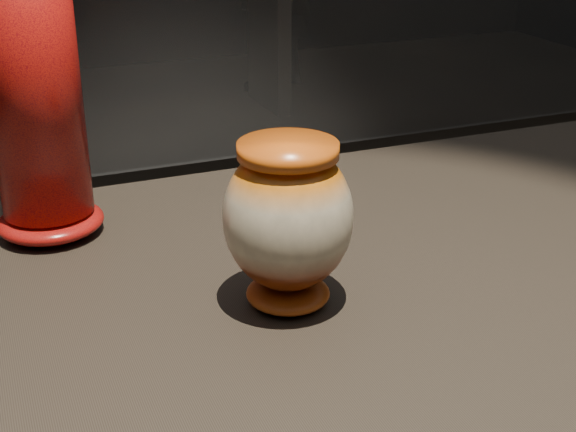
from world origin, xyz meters
The scene contains 3 objects.
main_vase centered at (-0.15, 0.00, 1.00)m, with size 0.13×0.13×0.18m.
tall_vase centered at (-0.36, 0.27, 1.10)m, with size 0.14×0.14×0.41m.
back_shelf centered at (0.37, 3.65, 0.64)m, with size 2.00×0.60×0.90m.
Camera 1 is at (-0.43, -0.68, 1.32)m, focal length 50.00 mm.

